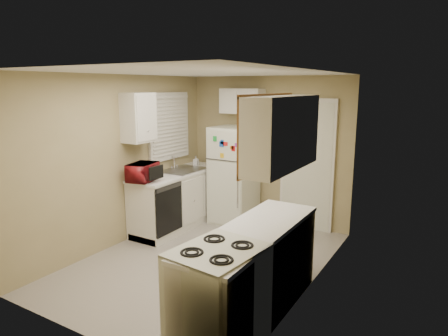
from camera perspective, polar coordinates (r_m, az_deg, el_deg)
The scene contains 19 objects.
floor at distance 5.36m, azimuth -2.81°, elevation -13.07°, with size 3.80×3.80×0.00m, color #B3ACA3.
ceiling at distance 4.88m, azimuth -3.10°, elevation 13.49°, with size 3.80×3.80×0.00m, color white.
wall_left at distance 5.86m, azimuth -14.40°, elevation 1.05°, with size 3.80×3.80×0.00m, color tan.
wall_right at distance 4.38m, azimuth 12.48°, elevation -2.39°, with size 3.80×3.80×0.00m, color tan.
wall_back at distance 6.62m, azimuth 6.23°, elevation 2.52°, with size 2.80×2.80×0.00m, color tan.
wall_front at distance 3.61m, azimuth -20.00°, elevation -5.83°, with size 2.80×2.80×0.00m, color tan.
left_counter at distance 6.50m, azimuth -6.55°, elevation -4.44°, with size 0.60×1.80×0.90m, color silver.
dishwasher at distance 5.86m, azimuth -7.86°, elevation -5.85°, with size 0.03×0.58×0.72m, color black.
sink at distance 6.51m, azimuth -5.84°, elevation -0.66°, with size 0.54×0.74×0.16m, color gray.
microwave at distance 5.83m, azimuth -11.53°, elevation -0.38°, with size 0.26×0.47×0.31m, color maroon.
soap_bottle at distance 6.86m, azimuth -4.04°, elevation 1.19°, with size 0.07×0.08×0.17m, color white.
window_blinds at distance 6.56m, azimuth -7.81°, elevation 5.92°, with size 0.10×0.98×1.08m, color silver.
upper_cabinet_left at distance 5.84m, azimuth -12.12°, elevation 7.05°, with size 0.30×0.45×0.70m, color silver.
refrigerator at distance 6.57m, azimuth 1.43°, elevation -1.05°, with size 0.66×0.64×1.60m, color silver.
cabinet_over_fridge at distance 6.59m, azimuth 2.62°, elevation 9.53°, with size 0.70×0.30×0.40m, color silver.
interior_door at distance 6.36m, azimuth 11.78°, elevation 0.32°, with size 0.86×0.06×2.08m, color silver.
right_counter at distance 4.04m, azimuth 4.08°, elevation -14.67°, with size 0.60×2.00×0.90m, color silver.
stove at distance 3.57m, azimuth -0.89°, elevation -18.23°, with size 0.62×0.76×0.93m, color silver.
upper_cabinet_right at distance 3.86m, azimuth 8.38°, elevation 4.96°, with size 0.30×1.20×0.70m, color silver.
Camera 1 is at (2.71, -4.05, 2.24)m, focal length 32.00 mm.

